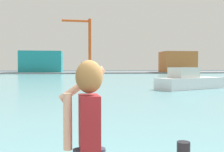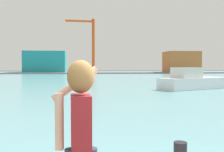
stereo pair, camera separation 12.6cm
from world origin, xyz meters
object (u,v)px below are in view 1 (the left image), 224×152
at_px(warehouse_right, 178,62).
at_px(warehouse_left, 42,62).
at_px(boat_moored, 189,81).
at_px(person_photographer, 88,125).
at_px(port_crane, 87,41).
at_px(harbor_bollard, 183,152).

bearing_deg(warehouse_right, warehouse_left, 174.68).
distance_m(boat_moored, warehouse_right, 67.23).
distance_m(person_photographer, warehouse_right, 93.13).
bearing_deg(warehouse_left, port_crane, -22.30).
height_order(boat_moored, warehouse_left, warehouse_left).
bearing_deg(warehouse_right, port_crane, -176.57).
xyz_separation_m(person_photographer, harbor_bollard, (1.73, 1.62, -0.88)).
xyz_separation_m(warehouse_left, warehouse_right, (47.07, -4.38, 0.01)).
relative_size(person_photographer, warehouse_right, 0.15).
bearing_deg(boat_moored, warehouse_left, 84.86).
relative_size(warehouse_left, port_crane, 0.79).
bearing_deg(warehouse_left, person_photographer, -82.48).
relative_size(person_photographer, warehouse_left, 0.13).
bearing_deg(harbor_bollard, boat_moored, 65.82).
xyz_separation_m(person_photographer, warehouse_left, (-11.96, 90.61, 2.26)).
relative_size(warehouse_right, port_crane, 0.64).
bearing_deg(person_photographer, warehouse_left, 4.20).
relative_size(boat_moored, port_crane, 0.47).
height_order(boat_moored, port_crane, port_crane).
distance_m(boat_moored, warehouse_left, 71.28).
height_order(person_photographer, harbor_bollard, person_photographer).
distance_m(person_photographer, harbor_bollard, 2.53).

